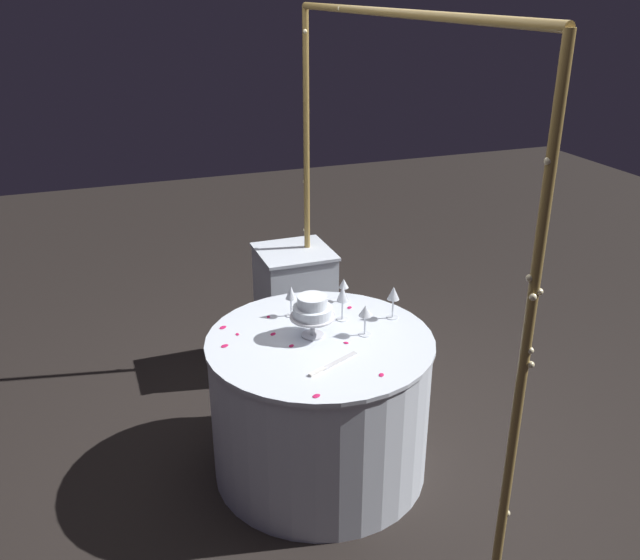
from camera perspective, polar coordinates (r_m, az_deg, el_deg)
ground_plane at (r=3.71m, az=0.00°, el=-15.34°), size 12.00×12.00×0.00m
decorative_arch at (r=3.13m, az=5.53°, el=7.71°), size 2.26×0.06×2.24m
main_table at (r=3.48m, az=0.00°, el=-10.47°), size 1.11×1.11×0.76m
side_table at (r=4.42m, az=-2.11°, el=-2.34°), size 0.45×0.45×0.80m
tiered_cake at (r=3.25m, az=-0.64°, el=-2.52°), size 0.22×0.22×0.21m
wine_glass_0 at (r=3.41m, az=1.91°, el=-1.29°), size 0.06×0.06×0.18m
wine_glass_1 at (r=3.28m, az=3.83°, el=-2.72°), size 0.07×0.07×0.16m
wine_glass_2 at (r=3.46m, az=-2.45°, el=-1.21°), size 0.06×0.06×0.16m
wine_glass_3 at (r=3.63m, az=2.00°, el=-0.44°), size 0.06×0.06×0.13m
wine_glass_4 at (r=3.45m, az=6.18°, el=-1.23°), size 0.06×0.06×0.17m
cake_knife at (r=3.06m, az=0.87°, el=-7.16°), size 0.14×0.28×0.01m
rose_petal_0 at (r=3.25m, az=-8.00°, el=-5.49°), size 0.04×0.05×0.00m
rose_petal_1 at (r=3.01m, az=5.17°, el=-7.93°), size 0.04×0.04×0.00m
rose_petal_2 at (r=2.86m, az=-0.31°, el=-9.70°), size 0.04×0.04×0.00m
rose_petal_3 at (r=3.59m, az=2.49°, el=-2.32°), size 0.04×0.04×0.00m
rose_petal_4 at (r=3.51m, az=0.66°, el=-2.93°), size 0.03×0.03×0.00m
rose_petal_5 at (r=3.35m, az=-6.94°, el=-4.54°), size 0.03×0.02×0.00m
rose_petal_6 at (r=3.25m, az=2.20°, el=-5.28°), size 0.03×0.03×0.00m
rose_petal_7 at (r=3.22m, az=-2.41°, el=-5.54°), size 0.04×0.04×0.00m
rose_petal_8 at (r=3.33m, az=-3.96°, el=-4.55°), size 0.04×0.04×0.00m
rose_petal_9 at (r=3.50m, az=-4.36°, el=-3.10°), size 0.03×0.02×0.00m
rose_petal_10 at (r=3.42m, az=-8.15°, el=-3.95°), size 0.05×0.05×0.00m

